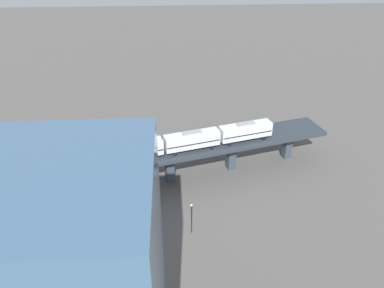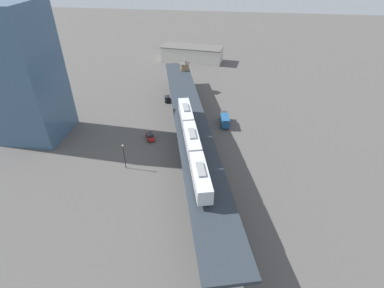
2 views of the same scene
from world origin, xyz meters
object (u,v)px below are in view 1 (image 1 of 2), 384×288
street_car_red (119,222)px  street_lamp (191,216)px  delivery_truck (81,161)px  subway_train (192,140)px

street_car_red → street_lamp: bearing=-100.9°
street_car_red → street_lamp: size_ratio=0.68×
street_car_red → delivery_truck: delivery_truck is taller
subway_train → street_car_red: (-14.16, 14.94, -9.56)m
subway_train → delivery_truck: bearing=75.9°
street_car_red → subway_train: bearing=-46.5°
street_car_red → delivery_truck: (20.73, 11.18, 0.82)m
subway_train → street_car_red: size_ratio=7.73×
subway_train → delivery_truck: subway_train is taller
delivery_truck → street_lamp: 34.32m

